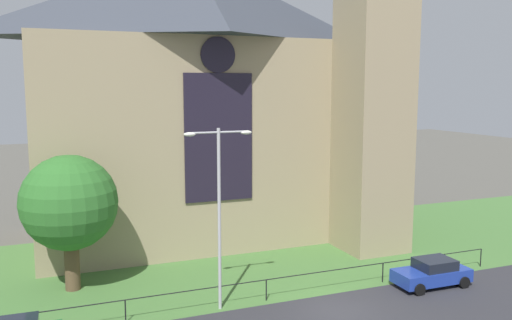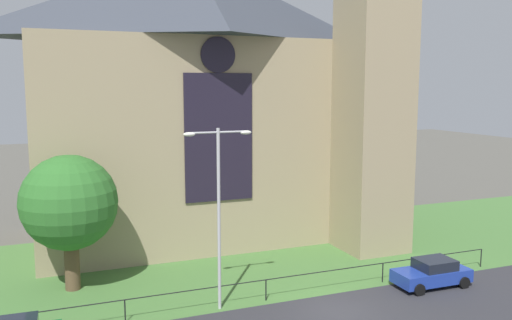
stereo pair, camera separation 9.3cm
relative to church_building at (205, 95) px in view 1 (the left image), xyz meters
The scene contains 7 objects.
ground 11.87m from the church_building, 70.87° to the right, with size 160.00×160.00×0.00m, color #56544C.
grass_verge 12.94m from the church_building, 75.64° to the right, with size 120.00×20.00×0.01m, color #477538.
church_building is the anchor object (origin of this frame).
iron_railing 16.11m from the church_building, 93.37° to the right, with size 28.40×0.07×1.13m.
tree_left_near 13.77m from the church_building, 141.56° to the right, with size 5.09×5.09×7.34m.
streetlamp_near 14.40m from the church_building, 103.95° to the right, with size 3.37×0.26×8.93m.
parked_car_blue 19.40m from the church_building, 59.88° to the right, with size 4.23×2.08×1.51m.
Camera 1 is at (-13.04, -21.86, 10.88)m, focal length 37.92 mm.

